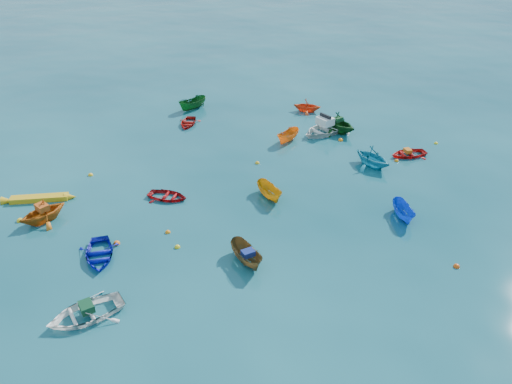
# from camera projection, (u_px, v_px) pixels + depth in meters

# --- Properties ---
(ground) EXTENTS (160.00, 160.00, 0.00)m
(ground) POSITION_uv_depth(u_px,v_px,m) (251.00, 245.00, 26.85)
(ground) COLOR #0A3A49
(ground) RESTS_ON ground
(dinghy_blue_sw) EXTENTS (2.97, 3.52, 0.62)m
(dinghy_blue_sw) POSITION_uv_depth(u_px,v_px,m) (100.00, 257.00, 25.94)
(dinghy_blue_sw) COLOR #0E15AF
(dinghy_blue_sw) RESTS_ON ground
(dinghy_white_near) EXTENTS (4.13, 3.92, 0.70)m
(dinghy_white_near) POSITION_uv_depth(u_px,v_px,m) (86.00, 317.00, 22.25)
(dinghy_white_near) COLOR white
(dinghy_white_near) RESTS_ON ground
(sampan_brown_mid) EXTENTS (2.28, 2.79, 1.03)m
(sampan_brown_mid) POSITION_uv_depth(u_px,v_px,m) (247.00, 262.00, 25.61)
(sampan_brown_mid) COLOR brown
(sampan_brown_mid) RESTS_ON ground
(dinghy_orange_w) EXTENTS (3.55, 3.61, 1.44)m
(dinghy_orange_w) POSITION_uv_depth(u_px,v_px,m) (45.00, 221.00, 28.90)
(dinghy_orange_w) COLOR #CE6313
(dinghy_orange_w) RESTS_ON ground
(sampan_yellow_mid) EXTENTS (2.12, 2.69, 0.99)m
(sampan_yellow_mid) POSITION_uv_depth(u_px,v_px,m) (270.00, 197.00, 31.16)
(sampan_yellow_mid) COLOR #C78711
(sampan_yellow_mid) RESTS_ON ground
(dinghy_cyan_se) EXTENTS (3.86, 3.91, 1.56)m
(dinghy_cyan_se) POSITION_uv_depth(u_px,v_px,m) (371.00, 166.00, 34.89)
(dinghy_cyan_se) COLOR teal
(dinghy_cyan_se) RESTS_ON ground
(dinghy_red_nw) EXTENTS (2.89, 2.35, 0.53)m
(dinghy_red_nw) POSITION_uv_depth(u_px,v_px,m) (168.00, 198.00, 31.09)
(dinghy_red_nw) COLOR #A40D10
(dinghy_red_nw) RESTS_ON ground
(sampan_orange_n) EXTENTS (2.20, 2.69, 0.99)m
(sampan_orange_n) POSITION_uv_depth(u_px,v_px,m) (288.00, 141.00, 38.43)
(sampan_orange_n) COLOR orange
(sampan_orange_n) RESTS_ON ground
(dinghy_green_n) EXTENTS (4.27, 4.30, 1.71)m
(dinghy_green_n) POSITION_uv_depth(u_px,v_px,m) (338.00, 132.00, 40.03)
(dinghy_green_n) COLOR #104517
(dinghy_green_n) RESTS_ON ground
(dinghy_red_ne) EXTENTS (3.15, 2.66, 0.56)m
(dinghy_red_ne) POSITION_uv_depth(u_px,v_px,m) (408.00, 156.00, 36.26)
(dinghy_red_ne) COLOR red
(dinghy_red_ne) RESTS_ON ground
(sampan_blue_far) EXTENTS (1.29, 2.56, 0.95)m
(sampan_blue_far) POSITION_uv_depth(u_px,v_px,m) (403.00, 217.00, 29.21)
(sampan_blue_far) COLOR blue
(sampan_blue_far) RESTS_ON ground
(dinghy_red_far) EXTENTS (1.96, 2.64, 0.53)m
(dinghy_red_far) POSITION_uv_depth(u_px,v_px,m) (188.00, 125.00, 41.30)
(dinghy_red_far) COLOR #B6140F
(dinghy_red_far) RESTS_ON ground
(dinghy_orange_far) EXTENTS (2.71, 2.44, 1.25)m
(dinghy_orange_far) POSITION_uv_depth(u_px,v_px,m) (307.00, 111.00, 43.87)
(dinghy_orange_far) COLOR #E94515
(dinghy_orange_far) RESTS_ON ground
(sampan_green_far) EXTENTS (2.76, 2.98, 1.14)m
(sampan_green_far) POSITION_uv_depth(u_px,v_px,m) (193.00, 109.00, 44.36)
(sampan_green_far) COLOR #14561D
(sampan_green_far) RESTS_ON ground
(kayak_yellow) EXTENTS (4.19, 1.37, 0.42)m
(kayak_yellow) POSITION_uv_depth(u_px,v_px,m) (40.00, 200.00, 30.85)
(kayak_yellow) COLOR gold
(kayak_yellow) RESTS_ON ground
(motorboat_white) EXTENTS (5.07, 4.95, 1.46)m
(motorboat_white) POSITION_uv_depth(u_px,v_px,m) (324.00, 133.00, 39.83)
(motorboat_white) COLOR white
(motorboat_white) RESTS_ON ground
(tarp_green_a) EXTENTS (0.89, 0.93, 0.36)m
(tarp_green_a) POSITION_uv_depth(u_px,v_px,m) (87.00, 307.00, 22.03)
(tarp_green_a) COLOR #0F3F23
(tarp_green_a) RESTS_ON dinghy_white_near
(tarp_blue_a) EXTENTS (0.79, 0.74, 0.30)m
(tarp_blue_a) POSITION_uv_depth(u_px,v_px,m) (248.00, 253.00, 25.16)
(tarp_blue_a) COLOR navy
(tarp_blue_a) RESTS_ON sampan_brown_mid
(tarp_orange_a) EXTENTS (0.94, 0.92, 0.36)m
(tarp_orange_a) POSITION_uv_depth(u_px,v_px,m) (42.00, 207.00, 28.47)
(tarp_orange_a) COLOR #CF5015
(tarp_orange_a) RESTS_ON dinghy_orange_w
(tarp_green_b) EXTENTS (0.87, 0.86, 0.34)m
(tarp_green_b) POSITION_uv_depth(u_px,v_px,m) (338.00, 119.00, 39.58)
(tarp_green_b) COLOR #11441E
(tarp_green_b) RESTS_ON dinghy_green_n
(tarp_orange_b) EXTENTS (0.59, 0.68, 0.28)m
(tarp_orange_b) POSITION_uv_depth(u_px,v_px,m) (408.00, 151.00, 36.03)
(tarp_orange_b) COLOR orange
(tarp_orange_b) RESTS_ON dinghy_red_ne
(buoy_or_a) EXTENTS (0.37, 0.37, 0.37)m
(buoy_or_a) POSITION_uv_depth(u_px,v_px,m) (117.00, 244.00, 26.96)
(buoy_or_a) COLOR orange
(buoy_or_a) RESTS_ON ground
(buoy_ye_a) EXTENTS (0.31, 0.31, 0.31)m
(buoy_ye_a) POSITION_uv_depth(u_px,v_px,m) (177.00, 247.00, 26.68)
(buoy_ye_a) COLOR yellow
(buoy_ye_a) RESTS_ON ground
(buoy_or_b) EXTENTS (0.33, 0.33, 0.33)m
(buoy_or_b) POSITION_uv_depth(u_px,v_px,m) (456.00, 267.00, 25.27)
(buoy_or_b) COLOR #E54B0C
(buoy_or_b) RESTS_ON ground
(buoy_ye_b) EXTENTS (0.39, 0.39, 0.39)m
(buoy_ye_b) POSITION_uv_depth(u_px,v_px,m) (20.00, 221.00, 28.87)
(buoy_ye_b) COLOR yellow
(buoy_ye_b) RESTS_ON ground
(buoy_or_c) EXTENTS (0.30, 0.30, 0.30)m
(buoy_or_c) POSITION_uv_depth(u_px,v_px,m) (168.00, 233.00, 27.87)
(buoy_or_c) COLOR orange
(buoy_or_c) RESTS_ON ground
(buoy_ye_c) EXTENTS (0.32, 0.32, 0.32)m
(buoy_ye_c) POSITION_uv_depth(u_px,v_px,m) (257.00, 163.00, 35.20)
(buoy_ye_c) COLOR gold
(buoy_ye_c) RESTS_ON ground
(buoy_or_d) EXTENTS (0.30, 0.30, 0.30)m
(buoy_or_d) POSITION_uv_depth(u_px,v_px,m) (396.00, 161.00, 35.51)
(buoy_or_d) COLOR orange
(buoy_or_d) RESTS_ON ground
(buoy_ye_d) EXTENTS (0.33, 0.33, 0.33)m
(buoy_ye_d) POSITION_uv_depth(u_px,v_px,m) (91.00, 175.00, 33.67)
(buoy_ye_d) COLOR yellow
(buoy_ye_d) RESTS_ON ground
(buoy_or_e) EXTENTS (0.38, 0.38, 0.38)m
(buoy_or_e) POSITION_uv_depth(u_px,v_px,m) (341.00, 141.00, 38.55)
(buoy_or_e) COLOR orange
(buoy_or_e) RESTS_ON ground
(buoy_ye_e) EXTENTS (0.30, 0.30, 0.30)m
(buoy_ye_e) POSITION_uv_depth(u_px,v_px,m) (436.00, 144.00, 38.05)
(buoy_ye_e) COLOR yellow
(buoy_ye_e) RESTS_ON ground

